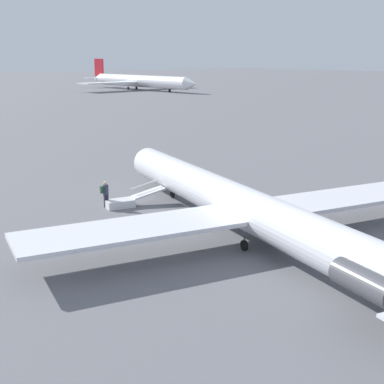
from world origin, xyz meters
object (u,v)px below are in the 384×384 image
Objects in this scene: airplane_far_center at (139,81)px; passenger at (105,192)px; airplane_main at (244,207)px; boarding_stairs at (126,201)px.

airplane_far_center is 124.70m from passenger.
airplane_main is 9.55m from boarding_stairs.
airplane_far_center is (112.16, -68.82, 0.88)m from airplane_main.
airplane_far_center is 27.41× the size of passenger.
airplane_far_center reaches higher than passenger.
boarding_stairs is at bearing -38.04° from airplane_far_center.
airplane_main is 10.36m from passenger.
airplane_main reaches higher than passenger.
airplane_far_center is at bearing 68.30° from passenger.
passenger is at bearing 28.18° from airplane_main.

